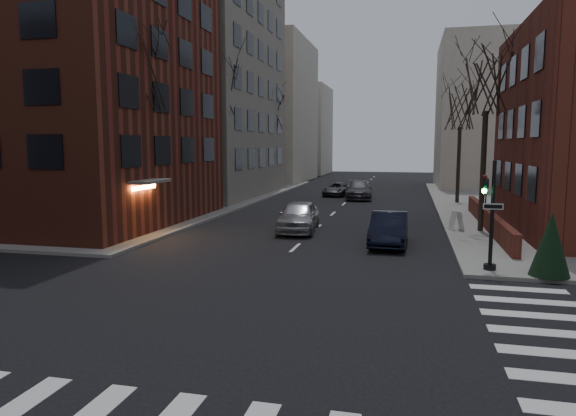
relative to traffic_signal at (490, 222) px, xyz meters
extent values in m
plane|color=black|center=(-7.94, -8.99, -1.91)|extent=(160.00, 160.00, 0.00)
cube|color=gray|center=(-36.94, 21.01, -1.83)|extent=(44.00, 44.00, 0.15)
cube|color=maroon|center=(-23.44, 7.51, 7.09)|extent=(15.00, 15.00, 18.00)
cube|color=gray|center=(-24.94, 25.01, 12.09)|extent=(18.00, 18.00, 28.00)
cube|color=#5C261A|center=(1.36, 10.01, -1.26)|extent=(0.35, 16.00, 1.00)
cube|color=beige|center=(-22.94, 46.01, 7.09)|extent=(14.00, 16.00, 18.00)
cube|color=beige|center=(7.06, 41.01, 6.09)|extent=(14.00, 14.00, 16.00)
cube|color=beige|center=(-20.94, 63.01, 5.09)|extent=(10.00, 12.00, 14.00)
cylinder|color=black|center=(0.06, 0.01, 0.24)|extent=(0.14, 0.14, 4.00)
cylinder|color=black|center=(0.06, 0.01, -1.66)|extent=(0.44, 0.44, 0.20)
imported|color=black|center=(-0.19, 0.01, 1.09)|extent=(0.16, 0.20, 1.00)
sphere|color=#19FF4C|center=(-0.26, -0.04, 1.14)|extent=(0.18, 0.18, 0.18)
cube|color=white|center=(0.06, -0.11, 0.59)|extent=(0.70, 0.03, 0.22)
cylinder|color=#2D231C|center=(-16.74, 5.01, 1.57)|extent=(0.28, 0.28, 6.65)
cylinder|color=#2D231C|center=(-16.74, 17.01, 1.74)|extent=(0.28, 0.28, 7.00)
cylinder|color=#2D231C|center=(-16.74, 31.01, 1.39)|extent=(0.28, 0.28, 6.30)
cylinder|color=#2D231C|center=(0.86, 9.01, 1.39)|extent=(0.28, 0.28, 6.30)
cylinder|color=#2D231C|center=(0.86, 23.01, 1.22)|extent=(0.28, 0.28, 5.95)
cylinder|color=black|center=(-16.14, 13.01, 1.24)|extent=(0.12, 0.12, 6.00)
sphere|color=#FFA54C|center=(-16.14, 13.01, 4.34)|extent=(0.36, 0.36, 0.36)
cylinder|color=black|center=(-16.14, 33.01, 1.24)|extent=(0.12, 0.12, 6.00)
sphere|color=#FFA54C|center=(-16.14, 33.01, 4.34)|extent=(0.36, 0.36, 0.36)
imported|color=black|center=(-3.77, 4.65, -1.14)|extent=(1.72, 4.72, 1.54)
imported|color=#A8A9AE|center=(-8.74, 7.44, -1.07)|extent=(2.34, 5.06, 1.68)
imported|color=#3A3A3E|center=(-7.14, 25.13, -1.12)|extent=(2.63, 5.59, 1.58)
imported|color=#47464C|center=(-9.38, 27.53, -1.30)|extent=(2.55, 4.58, 1.21)
cube|color=white|center=(-0.38, 8.84, -1.25)|extent=(0.64, 0.75, 1.01)
cone|color=black|center=(1.95, -0.49, -0.63)|extent=(1.72, 1.72, 2.26)
camera|label=1|loc=(-2.92, -19.66, 2.81)|focal=32.00mm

